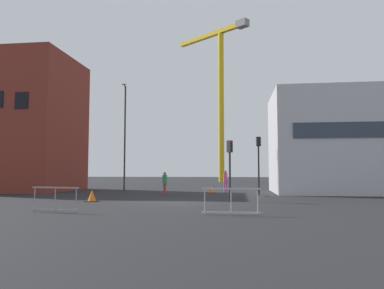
% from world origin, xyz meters
% --- Properties ---
extents(ground, '(160.00, 160.00, 0.00)m').
position_xyz_m(ground, '(0.00, 0.00, 0.00)').
color(ground, black).
extents(brick_building, '(10.51, 8.04, 11.81)m').
position_xyz_m(brick_building, '(-16.33, 9.63, 5.91)').
color(brick_building, maroon).
rests_on(brick_building, ground).
extents(office_block, '(13.47, 7.73, 8.01)m').
position_xyz_m(office_block, '(13.04, 9.82, 4.00)').
color(office_block, '#B7B7BC').
rests_on(office_block, ground).
extents(construction_crane, '(11.98, 9.45, 24.83)m').
position_xyz_m(construction_crane, '(0.85, 36.87, 15.86)').
color(construction_crane, gold).
rests_on(construction_crane, ground).
extents(streetlamp_tall, '(0.57, 1.49, 9.11)m').
position_xyz_m(streetlamp_tall, '(-6.15, 9.65, 5.20)').
color(streetlamp_tall, '#2D2D30').
rests_on(streetlamp_tall, ground).
extents(traffic_light_far, '(0.39, 0.31, 4.28)m').
position_xyz_m(traffic_light_far, '(5.00, 6.88, 2.85)').
color(traffic_light_far, black).
rests_on(traffic_light_far, ground).
extents(traffic_light_crosswalk, '(0.37, 0.36, 3.54)m').
position_xyz_m(traffic_light_crosswalk, '(2.99, 1.11, 2.40)').
color(traffic_light_crosswalk, '#2D2D30').
rests_on(traffic_light_crosswalk, ground).
extents(pedestrian_walking, '(0.34, 0.34, 1.67)m').
position_xyz_m(pedestrian_walking, '(-1.93, 6.19, 0.97)').
color(pedestrian_walking, red).
rests_on(pedestrian_walking, ground).
extents(pedestrian_waiting, '(0.34, 0.34, 1.81)m').
position_xyz_m(pedestrian_waiting, '(2.45, 9.56, 1.06)').
color(pedestrian_waiting, '#D14C8C').
rests_on(pedestrian_waiting, ground).
extents(safety_barrier_front, '(2.23, 0.34, 1.08)m').
position_xyz_m(safety_barrier_front, '(-4.29, -5.61, 0.56)').
color(safety_barrier_front, gray).
rests_on(safety_barrier_front, ground).
extents(safety_barrier_left_run, '(2.34, 0.11, 1.08)m').
position_xyz_m(safety_barrier_left_run, '(3.15, -5.64, 0.56)').
color(safety_barrier_left_run, '#B2B5BA').
rests_on(safety_barrier_left_run, ground).
extents(traffic_cone_by_barrier, '(0.60, 0.60, 0.60)m').
position_xyz_m(traffic_cone_by_barrier, '(1.33, 8.70, 0.28)').
color(traffic_cone_by_barrier, black).
rests_on(traffic_cone_by_barrier, ground).
extents(traffic_cone_orange, '(0.65, 0.65, 0.66)m').
position_xyz_m(traffic_cone_orange, '(-4.91, -0.17, 0.31)').
color(traffic_cone_orange, black).
rests_on(traffic_cone_orange, ground).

